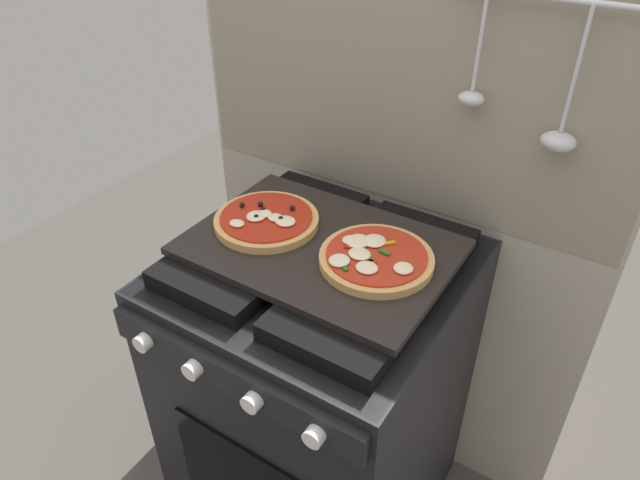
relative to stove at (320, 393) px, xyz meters
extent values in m
cube|color=#B2A893|center=(0.00, 0.34, 0.32)|extent=(1.10, 0.03, 1.55)
cube|color=gray|center=(0.00, 0.32, 0.70)|extent=(1.08, 0.00, 0.56)
cylinder|color=silver|center=(0.18, 0.29, 0.84)|extent=(0.01, 0.01, 0.19)
ellipsoid|color=silver|center=(0.18, 0.29, 0.73)|extent=(0.05, 0.05, 0.03)
cylinder|color=silver|center=(0.36, 0.29, 0.81)|extent=(0.01, 0.01, 0.23)
ellipsoid|color=silver|center=(0.36, 0.29, 0.68)|extent=(0.07, 0.06, 0.04)
cube|color=black|center=(0.00, 0.00, -0.02)|extent=(0.60, 0.60, 0.86)
cube|color=black|center=(0.00, 0.00, 0.40)|extent=(0.59, 0.59, 0.01)
cube|color=black|center=(-0.14, 0.00, 0.43)|extent=(0.24, 0.51, 0.04)
cube|color=black|center=(0.14, 0.00, 0.43)|extent=(0.24, 0.51, 0.04)
cube|color=black|center=(0.00, -0.31, 0.35)|extent=(0.58, 0.02, 0.07)
cylinder|color=silver|center=(-0.20, -0.33, 0.35)|extent=(0.04, 0.02, 0.04)
cylinder|color=silver|center=(-0.07, -0.33, 0.35)|extent=(0.04, 0.02, 0.04)
cylinder|color=silver|center=(0.07, -0.33, 0.35)|extent=(0.04, 0.02, 0.04)
cylinder|color=silver|center=(0.20, -0.33, 0.35)|extent=(0.04, 0.02, 0.04)
cube|color=black|center=(0.00, 0.00, 0.46)|extent=(0.54, 0.38, 0.02)
cylinder|color=tan|center=(-0.14, 0.00, 0.47)|extent=(0.23, 0.23, 0.02)
cylinder|color=#AD2614|center=(-0.14, 0.00, 0.49)|extent=(0.20, 0.20, 0.00)
ellipsoid|color=beige|center=(-0.09, 0.00, 0.49)|extent=(0.05, 0.04, 0.01)
ellipsoid|color=beige|center=(-0.14, 0.00, 0.49)|extent=(0.03, 0.03, 0.01)
ellipsoid|color=beige|center=(-0.11, 0.00, 0.49)|extent=(0.03, 0.03, 0.01)
ellipsoid|color=beige|center=(-0.17, -0.06, 0.49)|extent=(0.03, 0.03, 0.01)
ellipsoid|color=beige|center=(-0.15, -0.02, 0.49)|extent=(0.04, 0.04, 0.01)
sphere|color=black|center=(-0.10, 0.00, 0.49)|extent=(0.01, 0.01, 0.01)
sphere|color=black|center=(-0.21, 0.00, 0.49)|extent=(0.01, 0.01, 0.01)
sphere|color=black|center=(-0.17, 0.03, 0.49)|extent=(0.01, 0.01, 0.01)
sphere|color=black|center=(-0.15, -0.02, 0.49)|extent=(0.01, 0.01, 0.01)
sphere|color=black|center=(-0.15, 0.01, 0.49)|extent=(0.01, 0.01, 0.01)
sphere|color=black|center=(-0.10, 0.05, 0.49)|extent=(0.01, 0.01, 0.01)
cylinder|color=tan|center=(0.13, 0.01, 0.47)|extent=(0.23, 0.23, 0.02)
cylinder|color=#B72D19|center=(0.13, 0.01, 0.49)|extent=(0.20, 0.20, 0.00)
ellipsoid|color=beige|center=(0.08, 0.02, 0.49)|extent=(0.05, 0.05, 0.01)
ellipsoid|color=beige|center=(0.14, -0.05, 0.49)|extent=(0.04, 0.04, 0.01)
ellipsoid|color=beige|center=(0.08, -0.06, 0.49)|extent=(0.04, 0.04, 0.01)
ellipsoid|color=beige|center=(0.06, 0.02, 0.49)|extent=(0.03, 0.03, 0.01)
ellipsoid|color=beige|center=(0.11, 0.04, 0.49)|extent=(0.05, 0.05, 0.01)
ellipsoid|color=beige|center=(0.10, -0.02, 0.49)|extent=(0.05, 0.04, 0.01)
ellipsoid|color=beige|center=(0.20, -0.01, 0.49)|extent=(0.04, 0.04, 0.01)
cube|color=red|center=(0.13, -0.02, 0.49)|extent=(0.02, 0.01, 0.00)
cube|color=#19721E|center=(0.10, -0.07, 0.49)|extent=(0.02, 0.02, 0.00)
cube|color=#19721E|center=(0.13, -0.03, 0.49)|extent=(0.01, 0.03, 0.00)
cube|color=#19721E|center=(0.14, 0.02, 0.49)|extent=(0.02, 0.01, 0.00)
cube|color=gold|center=(0.14, 0.05, 0.49)|extent=(0.02, 0.02, 0.00)
cube|color=red|center=(0.08, 0.00, 0.49)|extent=(0.03, 0.02, 0.00)
camera|label=1|loc=(0.53, -0.82, 1.16)|focal=32.20mm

